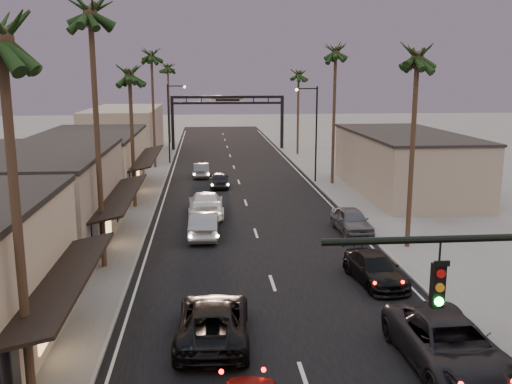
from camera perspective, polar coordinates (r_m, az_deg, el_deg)
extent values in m
plane|color=slate|center=(48.50, -1.30, -0.30)|extent=(200.00, 200.00, 0.00)
cube|color=black|center=(53.39, -1.67, 0.81)|extent=(14.00, 120.00, 0.02)
cube|color=slate|center=(60.50, -11.11, 1.94)|extent=(5.00, 92.00, 0.12)
cube|color=slate|center=(61.50, 6.80, 2.23)|extent=(5.00, 92.00, 0.12)
cube|color=gray|center=(35.50, -21.09, -1.00)|extent=(8.00, 14.00, 5.50)
cube|color=#C0AF92|center=(50.86, -16.26, 2.66)|extent=(8.00, 16.00, 5.00)
cube|color=gray|center=(73.34, -12.92, 5.85)|extent=(8.00, 20.00, 6.00)
cube|color=gray|center=(50.93, 14.62, 2.76)|extent=(8.00, 18.00, 5.00)
cylinder|color=black|center=(13.57, 24.24, -4.15)|extent=(8.40, 0.16, 0.16)
cube|color=black|center=(13.19, 17.71, -8.90)|extent=(0.28, 0.22, 1.00)
cube|color=black|center=(77.73, -8.34, 6.71)|extent=(0.40, 0.40, 7.00)
cube|color=black|center=(78.34, 2.61, 6.86)|extent=(0.40, 0.40, 7.00)
cube|color=black|center=(77.46, -2.87, 9.47)|extent=(15.20, 0.35, 0.35)
cube|color=black|center=(77.49, -2.86, 8.88)|extent=(15.20, 0.30, 0.30)
cube|color=beige|center=(77.46, -2.86, 9.17)|extent=(4.20, 0.12, 1.00)
cylinder|color=black|center=(53.65, 6.04, 5.66)|extent=(0.16, 0.16, 9.00)
cylinder|color=black|center=(53.19, 5.07, 10.27)|extent=(2.00, 0.12, 0.12)
sphere|color=#FFD899|center=(53.04, 4.09, 10.17)|extent=(0.30, 0.30, 0.30)
cylinder|color=black|center=(65.69, -8.73, 6.68)|extent=(0.16, 0.16, 9.00)
cylinder|color=black|center=(65.42, -7.96, 10.46)|extent=(2.00, 0.12, 0.12)
sphere|color=#FFD899|center=(65.38, -7.15, 10.39)|extent=(0.30, 0.30, 0.30)
cylinder|color=#38281C|center=(17.80, -22.69, -4.10)|extent=(0.28, 0.28, 11.00)
cylinder|color=#38281C|center=(30.04, -15.55, 4.44)|extent=(0.28, 0.28, 13.00)
cylinder|color=#38281C|center=(43.96, -12.25, 4.80)|extent=(0.28, 0.28, 10.00)
sphere|color=black|center=(43.67, -12.58, 12.11)|extent=(3.20, 3.20, 3.20)
cylinder|color=#38281C|center=(62.70, -10.22, 7.78)|extent=(0.28, 0.28, 12.00)
sphere|color=black|center=(62.62, -10.44, 13.81)|extent=(3.20, 3.20, 3.20)
cylinder|color=#38281C|center=(33.80, 15.33, 3.50)|extent=(0.28, 0.28, 11.00)
sphere|color=black|center=(33.53, 15.91, 13.87)|extent=(3.20, 3.20, 3.20)
cylinder|color=#38281C|center=(52.83, 7.79, 7.16)|extent=(0.28, 0.28, 12.00)
sphere|color=black|center=(52.74, 7.99, 14.32)|extent=(3.20, 3.20, 3.20)
cylinder|color=#38281C|center=(72.49, 4.22, 7.64)|extent=(0.28, 0.28, 10.00)
sphere|color=black|center=(72.31, 4.29, 12.07)|extent=(3.20, 3.20, 3.20)
cylinder|color=#38281C|center=(85.61, -8.70, 8.49)|extent=(0.28, 0.28, 11.00)
sphere|color=black|center=(85.50, -8.83, 12.57)|extent=(3.20, 3.20, 3.20)
imported|color=black|center=(22.43, -4.31, -12.72)|extent=(3.01, 5.98, 1.62)
imported|color=gray|center=(36.00, -5.24, -3.24)|extent=(1.92, 5.06, 1.65)
imported|color=silver|center=(41.33, -5.03, -1.20)|extent=(2.51, 6.11, 1.77)
imported|color=black|center=(51.73, -3.69, 1.24)|extent=(1.73, 4.21, 1.43)
imported|color=#56565B|center=(57.13, -5.49, 2.20)|extent=(1.58, 4.33, 1.42)
imported|color=black|center=(21.46, 18.75, -14.27)|extent=(3.14, 6.52, 1.79)
imported|color=black|center=(28.79, 11.81, -7.53)|extent=(2.59, 5.11, 1.42)
imported|color=#4F4F54|center=(37.43, 9.54, -2.83)|extent=(2.16, 4.76, 1.59)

